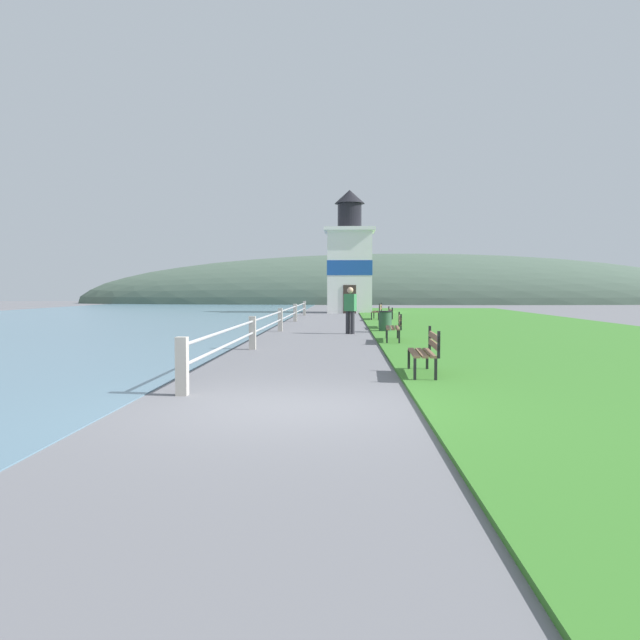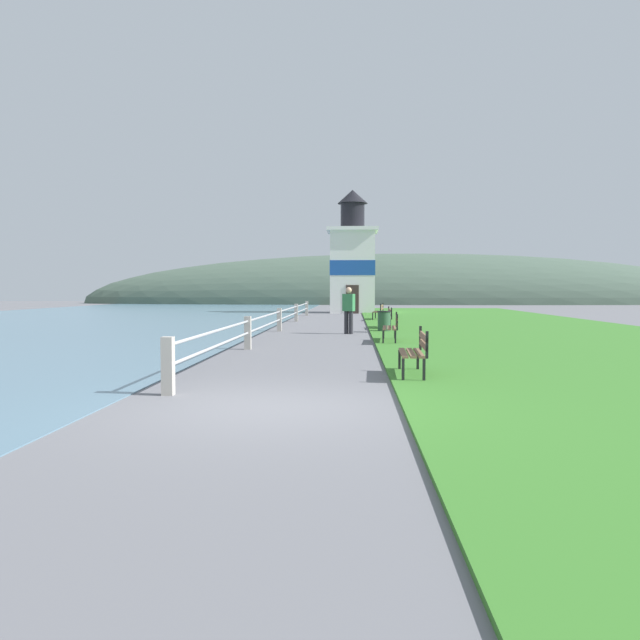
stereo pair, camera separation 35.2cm
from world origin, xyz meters
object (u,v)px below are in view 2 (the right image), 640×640
Objects in this scene: person_strolling at (349,309)px; park_bench_by_lighthouse at (379,310)px; park_bench_midway at (392,326)px; park_bench_near at (416,349)px; park_bench_far at (387,316)px; lighthouse at (352,262)px; trash_bin at (384,322)px.

park_bench_by_lighthouse is at bearing 17.14° from person_strolling.
park_bench_midway is at bearing 95.75° from park_bench_by_lighthouse.
person_strolling is at bearing -81.41° from park_bench_near.
park_bench_far and park_bench_by_lighthouse have the same top height.
park_bench_far is at bearing -85.59° from lighthouse.
park_bench_near is 0.93× the size of person_strolling.
person_strolling is 1.76m from trash_bin.
trash_bin is (0.04, 12.61, -0.11)m from park_bench_near.
park_bench_far is 2.14× the size of trash_bin.
park_bench_far is 0.90× the size of park_bench_by_lighthouse.
trash_bin is at bearing -86.59° from lighthouse.
park_bench_near and park_bench_by_lighthouse have the same top height.
trash_bin is (1.24, -20.78, -3.23)m from lighthouse.
park_bench_midway and park_bench_by_lighthouse have the same top height.
park_bench_by_lighthouse is 0.22× the size of lighthouse.
park_bench_near is 1.96× the size of trash_bin.
trash_bin is at bearing 83.54° from park_bench_far.
park_bench_near is at bearing 88.47° from park_bench_far.
park_bench_near and park_bench_far have the same top height.
park_bench_far is 3.40m from person_strolling.
trash_bin is at bearing -88.19° from park_bench_near.
park_bench_midway is at bearing 87.78° from park_bench_far.
person_strolling reaches higher than park_bench_far.
park_bench_near is 33.55m from lighthouse.
park_bench_by_lighthouse is at bearing 88.68° from trash_bin.
person_strolling is at bearing 87.87° from park_bench_by_lighthouse.
park_bench_far is 2.04m from trash_bin.
park_bench_near is 0.83× the size of park_bench_midway.
park_bench_near reaches higher than trash_bin.
lighthouse is (-1.45, 18.75, 3.11)m from park_bench_far.
trash_bin is at bearing -86.52° from park_bench_midway.
park_bench_far is at bearing -2.42° from person_strolling.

